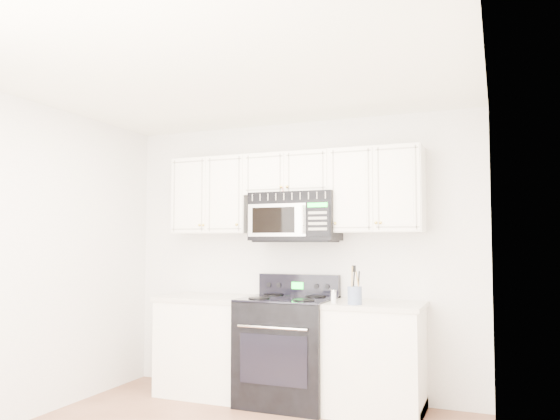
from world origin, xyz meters
The scene contains 9 objects.
room centered at (0.00, 0.00, 1.30)m, with size 3.51×3.51×2.61m.
base_cabinet_left centered at (-0.80, 1.44, 0.43)m, with size 0.86×0.65×0.92m.
base_cabinet_right centered at (0.80, 1.44, 0.43)m, with size 0.86×0.65×0.92m.
range centered at (0.03, 1.42, 0.48)m, with size 0.80×0.72×1.13m.
upper_cabinets centered at (0.00, 1.58, 1.93)m, with size 2.44×0.37×0.75m.
microwave centered at (0.06, 1.54, 1.67)m, with size 0.80×0.45×0.44m.
utensil_crock centered at (0.69, 1.24, 1.00)m, with size 0.12×0.12×0.32m.
shaker_salt centered at (0.50, 1.29, 0.98)m, with size 0.05×0.05×0.11m.
shaker_pepper centered at (0.46, 1.42, 0.97)m, with size 0.04×0.04×0.10m.
Camera 1 is at (1.81, -3.21, 1.44)m, focal length 35.00 mm.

